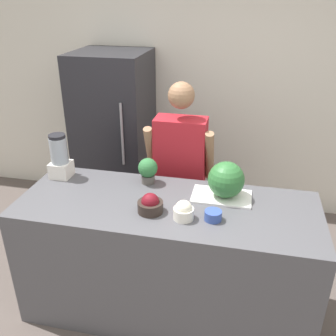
% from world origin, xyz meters
% --- Properties ---
extents(wall_back, '(8.00, 0.06, 2.60)m').
position_xyz_m(wall_back, '(0.00, 2.11, 1.30)').
color(wall_back, silver).
rests_on(wall_back, ground_plane).
extents(counter_island, '(2.05, 0.78, 0.93)m').
position_xyz_m(counter_island, '(0.00, 0.39, 0.46)').
color(counter_island, '#4C4C51').
rests_on(counter_island, ground_plane).
extents(refrigerator, '(0.71, 0.74, 1.71)m').
position_xyz_m(refrigerator, '(-0.85, 1.70, 0.86)').
color(refrigerator, '#232328').
rests_on(refrigerator, ground_plane).
extents(person, '(0.56, 0.26, 1.61)m').
position_xyz_m(person, '(-0.03, 1.04, 0.82)').
color(person, '#333338').
rests_on(person, ground_plane).
extents(cutting_board, '(0.41, 0.25, 0.01)m').
position_xyz_m(cutting_board, '(0.36, 0.56, 0.94)').
color(cutting_board, white).
rests_on(cutting_board, counter_island).
extents(watermelon, '(0.25, 0.25, 0.25)m').
position_xyz_m(watermelon, '(0.38, 0.56, 1.07)').
color(watermelon, '#2D6B33').
rests_on(watermelon, cutting_board).
extents(bowl_cherries, '(0.17, 0.17, 0.13)m').
position_xyz_m(bowl_cherries, '(-0.08, 0.27, 0.98)').
color(bowl_cherries, '#2D231E').
rests_on(bowl_cherries, counter_island).
extents(bowl_cream, '(0.13, 0.13, 0.13)m').
position_xyz_m(bowl_cream, '(0.14, 0.24, 0.99)').
color(bowl_cream, white).
rests_on(bowl_cream, counter_island).
extents(bowl_small_blue, '(0.11, 0.11, 0.06)m').
position_xyz_m(bowl_small_blue, '(0.33, 0.26, 0.96)').
color(bowl_small_blue, '#334C9E').
rests_on(bowl_small_blue, counter_island).
extents(blender, '(0.15, 0.15, 0.34)m').
position_xyz_m(blender, '(-0.88, 0.61, 1.09)').
color(blender, silver).
rests_on(blender, counter_island).
extents(potted_plant, '(0.14, 0.14, 0.20)m').
position_xyz_m(potted_plant, '(-0.20, 0.65, 1.04)').
color(potted_plant, '#514C47').
rests_on(potted_plant, counter_island).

